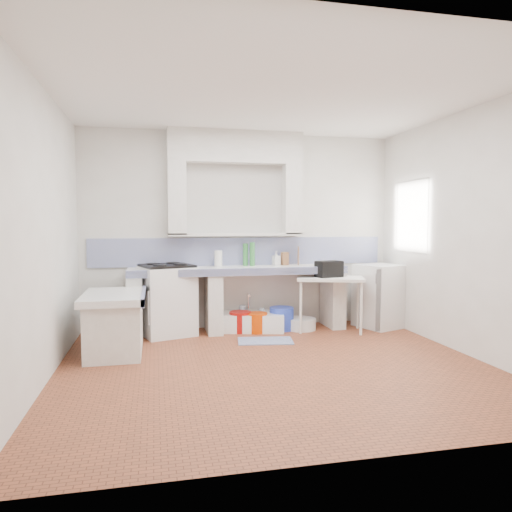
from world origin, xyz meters
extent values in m
plane|color=brown|center=(0.00, 0.00, 0.00)|extent=(4.50, 4.50, 0.00)
plane|color=white|center=(0.00, 0.00, 2.80)|extent=(4.50, 4.50, 0.00)
plane|color=white|center=(0.00, 2.00, 1.40)|extent=(4.50, 0.00, 4.50)
plane|color=white|center=(0.00, -2.00, 1.40)|extent=(4.50, 0.00, 4.50)
plane|color=white|center=(-2.25, 0.00, 1.40)|extent=(0.00, 4.50, 4.50)
plane|color=white|center=(2.25, 0.00, 1.40)|extent=(0.00, 4.50, 4.50)
cube|color=white|center=(-0.10, 1.88, 2.58)|extent=(1.90, 0.25, 0.45)
cube|color=#3C2413|center=(2.42, 1.20, 1.60)|extent=(0.35, 0.86, 1.06)
cube|color=white|center=(2.28, 1.20, 1.98)|extent=(0.01, 0.84, 0.24)
cube|color=white|center=(-0.10, 1.70, 0.86)|extent=(3.00, 0.60, 0.08)
cube|color=navy|center=(-0.10, 1.42, 0.86)|extent=(3.00, 0.04, 0.10)
cube|color=white|center=(-1.50, 1.70, 0.41)|extent=(0.20, 0.55, 0.82)
cube|color=white|center=(-0.45, 1.70, 0.41)|extent=(0.20, 0.55, 0.82)
cube|color=white|center=(1.30, 1.70, 0.41)|extent=(0.20, 0.55, 0.82)
cube|color=white|center=(-1.70, 0.90, 0.66)|extent=(0.70, 1.10, 0.08)
cube|color=white|center=(-1.70, 0.90, 0.31)|extent=(0.60, 1.00, 0.62)
cube|color=navy|center=(-1.37, 0.90, 0.66)|extent=(0.04, 1.10, 0.10)
cube|color=navy|center=(0.00, 1.99, 1.10)|extent=(4.27, 0.03, 0.40)
cube|color=white|center=(-1.08, 1.69, 0.46)|extent=(0.81, 0.80, 0.92)
cube|color=white|center=(0.08, 1.70, 0.11)|extent=(1.00, 0.68, 0.22)
cube|color=white|center=(1.15, 1.42, 0.38)|extent=(1.02, 0.77, 0.04)
cube|color=white|center=(1.97, 1.53, 0.45)|extent=(0.75, 0.75, 0.91)
cylinder|color=#AE0E0A|center=(-0.09, 1.63, 0.14)|extent=(0.35, 0.35, 0.28)
cylinder|color=#E43D00|center=(0.14, 1.56, 0.13)|extent=(0.35, 0.35, 0.27)
cylinder|color=blue|center=(0.51, 1.63, 0.16)|extent=(0.36, 0.36, 0.32)
cylinder|color=white|center=(0.79, 1.59, 0.08)|extent=(0.44, 0.44, 0.16)
cylinder|color=silver|center=(-0.02, 1.85, 0.17)|extent=(0.09, 0.09, 0.33)
cylinder|color=silver|center=(0.26, 1.81, 0.14)|extent=(0.10, 0.10, 0.29)
cube|color=black|center=(1.13, 1.43, 0.87)|extent=(0.40, 0.29, 0.23)
cylinder|color=#337F3A|center=(0.03, 1.85, 1.06)|extent=(0.08, 0.08, 0.32)
cylinder|color=#337F3A|center=(0.12, 1.81, 1.07)|extent=(0.08, 0.08, 0.34)
cube|color=#906039|center=(0.61, 1.85, 0.99)|extent=(0.11, 0.10, 0.19)
cube|color=#906039|center=(0.82, 1.85, 1.03)|extent=(0.07, 0.19, 0.27)
cylinder|color=white|center=(-0.36, 1.82, 1.01)|extent=(0.11, 0.11, 0.22)
imported|color=white|center=(0.49, 1.85, 1.00)|extent=(0.11, 0.12, 0.21)
cube|color=navy|center=(0.13, 1.04, 0.01)|extent=(0.75, 0.50, 0.01)
camera|label=1|loc=(-1.23, -4.67, 1.51)|focal=32.76mm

